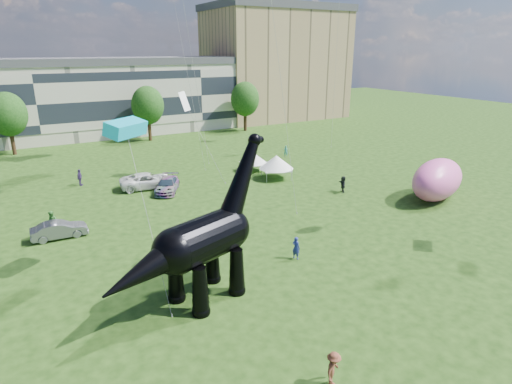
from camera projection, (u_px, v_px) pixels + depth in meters
ground at (285, 323)px, 24.05m from camera, size 220.00×220.00×0.00m
terrace_row at (35, 104)px, 69.38m from camera, size 78.00×11.00×12.00m
apartment_block at (275, 66)px, 92.78m from camera, size 28.00×18.00×22.00m
tree_mid_left at (7, 111)px, 60.01m from camera, size 5.20×5.20×9.44m
tree_mid_right at (147, 102)px, 69.39m from camera, size 5.20×5.20×9.44m
tree_far_right at (245, 96)px, 77.84m from camera, size 5.20×5.20×9.44m
dinosaur_sculpture at (198, 244)px, 25.08m from camera, size 12.04×5.70×9.97m
car_grey at (59, 230)px, 34.61m from camera, size 4.33×1.61×1.42m
car_white at (148, 181)px, 46.96m from camera, size 6.32×3.51×1.67m
car_dark at (167, 185)px, 45.76m from camera, size 4.26×5.53×1.49m
gazebo_near at (276, 162)px, 50.12m from camera, size 5.06×5.06×2.77m
gazebo_far at (253, 158)px, 53.21m from camera, size 3.76×3.76×2.39m
inflatable_pink at (437, 180)px, 43.17m from camera, size 9.16×6.67×4.12m
visitors at (149, 222)px, 35.64m from camera, size 49.12×38.79×1.89m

